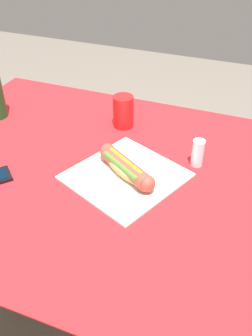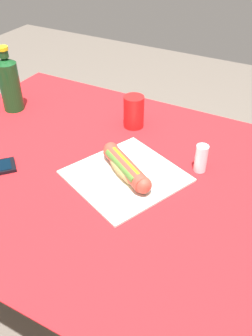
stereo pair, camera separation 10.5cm
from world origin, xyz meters
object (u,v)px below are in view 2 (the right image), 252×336
(drinking_cup, at_px, (134,112))
(salt_shaker, at_px, (201,158))
(soda_bottle, at_px, (9,83))
(hot_dog, at_px, (126,167))

(drinking_cup, height_order, salt_shaker, drinking_cup)
(drinking_cup, relative_size, salt_shaker, 1.31)
(soda_bottle, bearing_deg, hot_dog, 164.18)
(salt_shaker, bearing_deg, soda_bottle, -2.31)
(soda_bottle, relative_size, drinking_cup, 2.11)
(drinking_cup, bearing_deg, hot_dog, 112.88)
(hot_dog, bearing_deg, drinking_cup, -67.12)
(salt_shaker, bearing_deg, drinking_cup, -24.69)
(hot_dog, xyz_separation_m, soda_bottle, (0.56, -0.16, 0.07))
(hot_dog, height_order, drinking_cup, drinking_cup)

